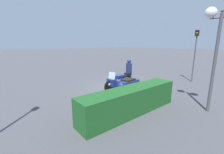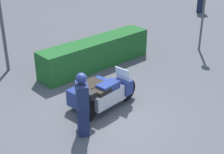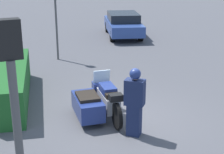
# 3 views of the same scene
# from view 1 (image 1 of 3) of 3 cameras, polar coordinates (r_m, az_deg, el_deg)

# --- Properties ---
(ground_plane) EXTENTS (160.00, 160.00, 0.00)m
(ground_plane) POSITION_cam_1_polar(r_m,az_deg,el_deg) (9.79, 3.20, -4.05)
(ground_plane) COLOR #4C4C51
(police_motorcycle) EXTENTS (2.44, 1.26, 1.18)m
(police_motorcycle) POSITION_cam_1_polar(r_m,az_deg,el_deg) (9.08, 4.29, -2.28)
(police_motorcycle) COLOR black
(police_motorcycle) RESTS_ON ground
(officer_rider) EXTENTS (0.51, 0.57, 1.79)m
(officer_rider) POSITION_cam_1_polar(r_m,az_deg,el_deg) (10.40, 6.44, 2.24)
(officer_rider) COLOR #192347
(officer_rider) RESTS_ON ground
(hedge_bush_curbside) EXTENTS (4.69, 0.91, 1.08)m
(hedge_bush_curbside) POSITION_cam_1_polar(r_m,az_deg,el_deg) (6.21, 7.26, -8.90)
(hedge_bush_curbside) COLOR #1E5623
(hedge_bush_curbside) RESTS_ON ground
(twin_lamp_post) EXTENTS (0.44, 1.19, 4.19)m
(twin_lamp_post) POSITION_cam_1_polar(r_m,az_deg,el_deg) (7.19, 35.93, 15.56)
(twin_lamp_post) COLOR #4C4C51
(twin_lamp_post) RESTS_ON ground
(traffic_light_far) EXTENTS (0.22, 0.28, 3.73)m
(traffic_light_far) POSITION_cam_1_polar(r_m,az_deg,el_deg) (12.47, 29.15, 9.32)
(traffic_light_far) COLOR #4C4C4C
(traffic_light_far) RESTS_ON ground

